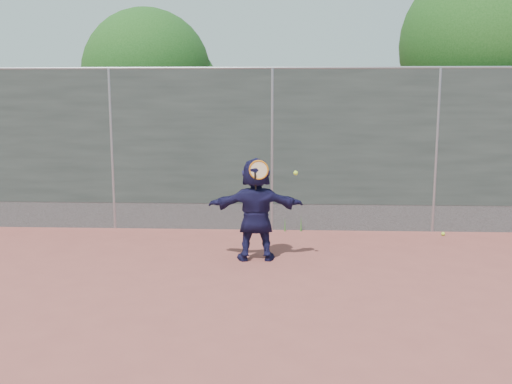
{
  "coord_description": "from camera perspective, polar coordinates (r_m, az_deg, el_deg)",
  "views": [
    {
      "loc": [
        0.19,
        -7.02,
        2.49
      ],
      "look_at": [
        -0.2,
        1.51,
        1.06
      ],
      "focal_mm": 40.0,
      "sensor_mm": 36.0,
      "label": 1
    }
  ],
  "objects": [
    {
      "name": "tree_right",
      "position": [
        13.57,
        22.59,
        13.06
      ],
      "size": [
        3.78,
        3.6,
        5.39
      ],
      "color": "#382314",
      "rests_on": "ground"
    },
    {
      "name": "weed_clump",
      "position": [
        10.67,
        3.15,
        -3.24
      ],
      "size": [
        0.68,
        0.07,
        0.3
      ],
      "color": "#387226",
      "rests_on": "ground"
    },
    {
      "name": "fence",
      "position": [
        10.56,
        1.62,
        4.6
      ],
      "size": [
        20.0,
        0.06,
        3.03
      ],
      "color": "#38423D",
      "rests_on": "ground"
    },
    {
      "name": "player",
      "position": [
        8.7,
        0.0,
        -1.72
      ],
      "size": [
        1.5,
        0.58,
        1.59
      ],
      "primitive_type": "imported",
      "rotation": [
        0.0,
        0.0,
        3.22
      ],
      "color": "#18163D",
      "rests_on": "ground"
    },
    {
      "name": "swing_action",
      "position": [
        8.41,
        0.63,
        2.08
      ],
      "size": [
        0.73,
        0.13,
        0.51
      ],
      "color": "orange",
      "rests_on": "ground"
    },
    {
      "name": "ball_ground",
      "position": [
        10.88,
        18.21,
        -4.0
      ],
      "size": [
        0.07,
        0.07,
        0.07
      ],
      "primitive_type": "sphere",
      "color": "#BEEB34",
      "rests_on": "ground"
    },
    {
      "name": "tree_left",
      "position": [
        13.91,
        -10.15,
        11.25
      ],
      "size": [
        3.15,
        3.0,
        4.53
      ],
      "color": "#382314",
      "rests_on": "ground"
    },
    {
      "name": "ground",
      "position": [
        7.45,
        1.04,
        -10.0
      ],
      "size": [
        80.0,
        80.0,
        0.0
      ],
      "primitive_type": "plane",
      "color": "#9E4C42",
      "rests_on": "ground"
    }
  ]
}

